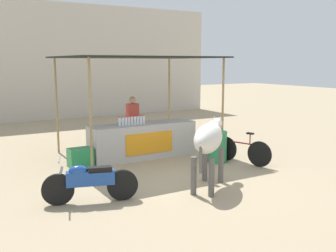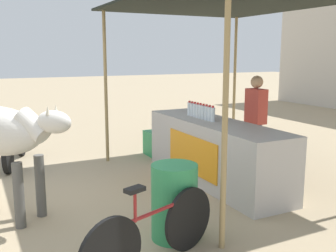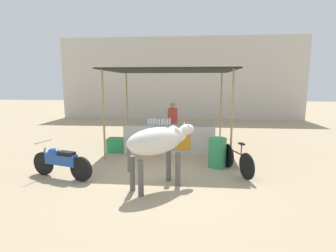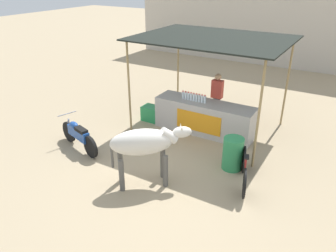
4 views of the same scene
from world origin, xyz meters
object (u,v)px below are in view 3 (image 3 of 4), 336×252
vendor_behind_counter (173,125)px  cow (158,143)px  water_barrel (217,153)px  motorcycle_parked (61,161)px  bicycle_leaning (237,160)px  cooler_box (117,145)px  stall_counter (170,139)px

vendor_behind_counter → cow: 3.85m
vendor_behind_counter → water_barrel: bearing=-57.6°
cow → water_barrel: bearing=47.6°
motorcycle_parked → bicycle_leaning: 4.49m
vendor_behind_counter → water_barrel: 2.68m
water_barrel → motorcycle_parked: 4.15m
water_barrel → bicycle_leaning: size_ratio=0.53×
cooler_box → bicycle_leaning: bearing=-26.2°
vendor_behind_counter → cooler_box: size_ratio=2.75×
stall_counter → cow: size_ratio=1.86×
vendor_behind_counter → water_barrel: (1.42, -2.23, -0.43)m
vendor_behind_counter → motorcycle_parked: vendor_behind_counter is taller
cooler_box → cow: 3.59m
cow → bicycle_leaning: size_ratio=1.02×
cooler_box → motorcycle_parked: size_ratio=0.34×
cooler_box → water_barrel: (3.29, -1.38, 0.18)m
motorcycle_parked → water_barrel: bearing=17.1°
bicycle_leaning → cow: bearing=-149.3°
cooler_box → bicycle_leaning: 4.18m
stall_counter → bicycle_leaning: 2.74m
stall_counter → bicycle_leaning: size_ratio=1.90×
vendor_behind_counter → motorcycle_parked: size_ratio=0.94×
stall_counter → vendor_behind_counter: (0.05, 0.75, 0.37)m
cow → bicycle_leaning: cow is taller
stall_counter → cooler_box: stall_counter is taller
cooler_box → vendor_behind_counter: bearing=24.4°
vendor_behind_counter → bicycle_leaning: vendor_behind_counter is taller
vendor_behind_counter → bicycle_leaning: (1.88, -2.69, -0.50)m
vendor_behind_counter → water_barrel: vendor_behind_counter is taller
vendor_behind_counter → cooler_box: vendor_behind_counter is taller
stall_counter → cow: cow is taller
stall_counter → vendor_behind_counter: size_ratio=1.82×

